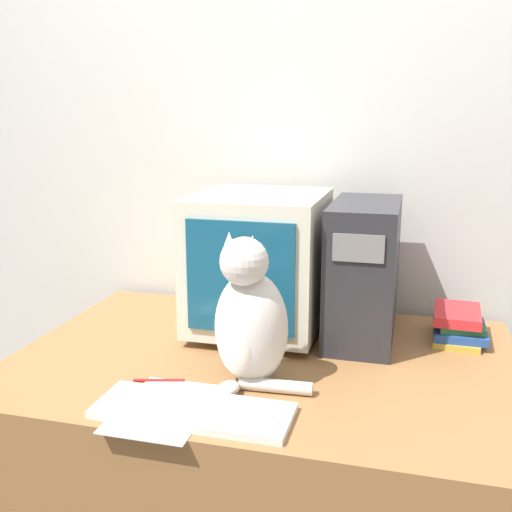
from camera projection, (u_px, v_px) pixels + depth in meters
The scene contains 9 objects.
wall_back at pixel (302, 156), 2.13m from camera, with size 7.00×0.05×2.50m.
desk at pixel (263, 465), 1.82m from camera, with size 1.43×0.98×0.71m.
crt_monitor at pixel (260, 261), 1.90m from camera, with size 0.40×0.45×0.44m.
computer_tower at pixel (364, 271), 1.85m from camera, with size 0.20×0.42×0.43m.
keyboard at pixel (193, 410), 1.40m from camera, with size 0.47×0.17×0.02m.
cat at pixel (249, 321), 1.53m from camera, with size 0.29×0.26×0.40m.
book_stack at pixel (458, 325), 1.86m from camera, with size 0.16×0.22×0.10m.
pen at pixel (159, 380), 1.57m from camera, with size 0.13×0.04×0.01m.
paper_sheet at pixel (165, 408), 1.43m from camera, with size 0.21×0.30×0.00m.
Camera 1 is at (0.40, -1.08, 1.40)m, focal length 42.00 mm.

